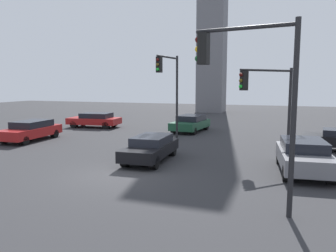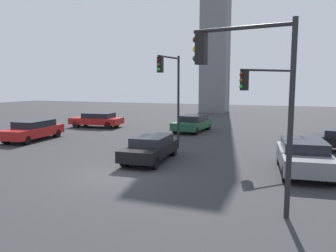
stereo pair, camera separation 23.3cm
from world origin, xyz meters
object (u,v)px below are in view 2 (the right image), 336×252
object	(u,v)px
car_5	(304,156)
car_1	(33,130)
traffic_light_1	(170,80)
traffic_light_2	(268,92)
car_0	(193,123)
car_3	(151,147)
car_2	(97,120)
traffic_light_0	(246,78)

from	to	relation	value
car_5	car_1	bearing A→B (deg)	-104.59
car_1	car_5	distance (m)	18.03
traffic_light_1	traffic_light_2	xyz separation A→B (m)	(6.53, -2.65, -0.69)
traffic_light_1	car_5	world-z (taller)	traffic_light_1
traffic_light_2	car_0	bearing A→B (deg)	-96.44
car_5	traffic_light_2	bearing A→B (deg)	-153.02
car_0	car_3	world-z (taller)	car_0
car_3	car_5	size ratio (longest dim) A/B	0.96
car_2	car_3	distance (m)	14.55
traffic_light_1	car_0	xyz separation A→B (m)	(0.03, 5.41, -3.50)
traffic_light_2	car_5	size ratio (longest dim) A/B	1.02
car_1	car_5	world-z (taller)	car_5
car_3	car_5	world-z (taller)	car_5
car_2	traffic_light_1	bearing A→B (deg)	145.42
car_2	car_3	xyz separation A→B (m)	(9.99, -10.58, -0.02)
car_3	car_5	bearing A→B (deg)	88.19
car_1	car_5	xyz separation A→B (m)	(17.81, -2.80, 0.05)
traffic_light_0	car_0	size ratio (longest dim) A/B	1.23
car_0	car_1	distance (m)	12.48
traffic_light_1	traffic_light_2	world-z (taller)	traffic_light_1
car_2	car_3	size ratio (longest dim) A/B	1.05
car_1	car_2	distance (m)	7.68
car_2	car_5	world-z (taller)	car_5
traffic_light_2	car_5	xyz separation A→B (m)	(1.81, -2.82, -2.74)
traffic_light_1	car_0	bearing A→B (deg)	-173.14
car_3	car_1	bearing A→B (deg)	-108.33
car_3	car_5	distance (m)	7.38
traffic_light_2	car_0	size ratio (longest dim) A/B	1.03
car_1	traffic_light_1	bearing A→B (deg)	102.58
car_0	car_1	world-z (taller)	car_1
traffic_light_2	car_1	world-z (taller)	traffic_light_2
car_1	car_0	bearing A→B (deg)	127.21
traffic_light_1	car_2	world-z (taller)	traffic_light_1
traffic_light_1	car_5	bearing A→B (deg)	63.90
traffic_light_2	car_1	distance (m)	16.24
traffic_light_1	car_5	distance (m)	10.55
car_2	car_1	bearing A→B (deg)	81.07
traffic_light_1	car_1	bearing A→B (deg)	-67.01
car_2	car_3	bearing A→B (deg)	127.68
traffic_light_0	traffic_light_2	world-z (taller)	traffic_light_0
car_5	car_2	bearing A→B (deg)	-126.73
car_0	car_3	bearing A→B (deg)	9.89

